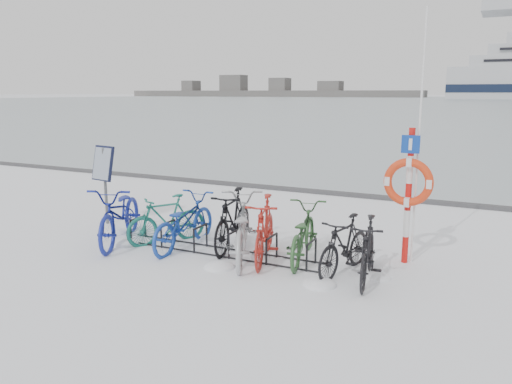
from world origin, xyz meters
name	(u,v)px	position (x,y,z in m)	size (l,w,h in m)	color
ground	(217,252)	(0.00, 0.00, 0.00)	(900.00, 900.00, 0.00)	white
ice_sheet	(484,102)	(0.00, 155.00, 0.01)	(400.00, 298.00, 0.02)	#AAB8C0
quay_edge	(321,192)	(0.00, 5.90, 0.05)	(400.00, 0.25, 0.10)	#3F3F42
bike_rack	(217,243)	(0.00, 0.00, 0.18)	(4.00, 0.48, 0.46)	black
info_board	(103,168)	(-3.23, 0.67, 1.25)	(0.61, 0.31, 1.73)	#595B5E
lifebuoy_station	(409,183)	(3.16, 0.87, 1.40)	(0.80, 0.23, 4.18)	red
shoreline	(261,92)	(-122.02, 260.00, 2.79)	(180.00, 12.00, 9.50)	#515151
bike_0	(121,212)	(-2.02, -0.23, 0.59)	(0.78, 2.25, 1.18)	navy
bike_1	(166,218)	(-1.20, 0.12, 0.48)	(0.45, 1.61, 0.97)	#1C7061
bike_2	(184,220)	(-0.74, 0.02, 0.52)	(0.69, 1.97, 1.03)	#193FA3
bike_3	(233,218)	(0.11, 0.39, 0.57)	(0.53, 1.89, 1.13)	black
bike_4	(241,227)	(0.52, -0.08, 0.57)	(0.75, 2.17, 1.14)	#A4A8AB
bike_5	(265,228)	(0.93, 0.04, 0.57)	(0.53, 1.89, 1.14)	#B2241C
bike_6	(302,231)	(1.51, 0.34, 0.50)	(0.66, 1.90, 1.00)	#2E572D
bike_7	(344,243)	(2.35, 0.02, 0.48)	(0.45, 1.60, 0.96)	black
bike_8	(368,249)	(2.77, -0.15, 0.50)	(0.47, 1.68, 1.01)	black
snow_drifts	(218,255)	(0.08, -0.10, 0.00)	(5.87, 1.80, 0.20)	white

